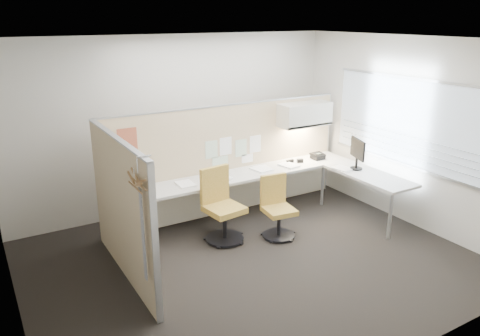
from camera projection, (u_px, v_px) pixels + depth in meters
floor at (251, 261)px, 6.13m from camera, size 5.50×4.50×0.01m
ceiling at (253, 40)px, 5.25m from camera, size 5.50×4.50×0.01m
wall_back at (178, 124)px, 7.53m from camera, size 5.50×0.02×2.80m
wall_front at (397, 228)px, 3.85m from camera, size 5.50×0.02×2.80m
wall_left at (2, 203)px, 4.35m from camera, size 0.02×4.50×2.80m
wall_right at (407, 132)px, 7.03m from camera, size 0.02×4.50×2.80m
window_pane at (407, 122)px, 6.97m from camera, size 0.01×2.80×1.30m
partition_back at (227, 160)px, 7.43m from camera, size 4.10×0.06×1.75m
partition_left at (122, 210)px, 5.53m from camera, size 0.06×2.20×1.75m
desk at (264, 181)px, 7.31m from camera, size 4.00×2.07×0.73m
overhead_bin at (305, 114)px, 7.71m from camera, size 0.90×0.36×0.38m
task_light_strip at (304, 127)px, 7.78m from camera, size 0.60×0.06×0.02m
pinned_papers at (233, 150)px, 7.39m from camera, size 1.01×0.00×0.47m
poster at (127, 141)px, 6.45m from camera, size 0.28×0.00×0.35m
chair_left at (221, 208)px, 6.60m from camera, size 0.55×0.56×1.03m
chair_right at (277, 209)px, 6.72m from camera, size 0.47×0.48×0.89m
monitor at (357, 152)px, 7.36m from camera, size 0.19×0.45×0.49m
phone at (318, 156)px, 7.96m from camera, size 0.21×0.21×0.12m
stapler at (290, 161)px, 7.77m from camera, size 0.14×0.05×0.05m
tape_dispenser at (300, 161)px, 7.78m from camera, size 0.11×0.09×0.06m
coat_hook at (138, 192)px, 4.56m from camera, size 0.18×0.43×1.31m
paper_stack_0 at (140, 194)px, 6.39m from camera, size 0.24×0.31×0.03m
paper_stack_1 at (185, 184)px, 6.76m from camera, size 0.24×0.31×0.02m
paper_stack_2 at (221, 178)px, 7.00m from camera, size 0.27×0.33×0.04m
paper_stack_3 at (263, 168)px, 7.47m from camera, size 0.26×0.32×0.01m
paper_stack_4 at (289, 165)px, 7.60m from camera, size 0.28×0.34×0.03m
paper_stack_5 at (342, 168)px, 7.45m from camera, size 0.28×0.33×0.02m
paper_stack_6 at (261, 169)px, 7.42m from camera, size 0.28×0.34×0.02m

